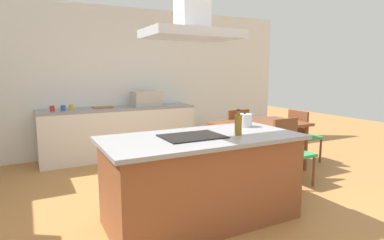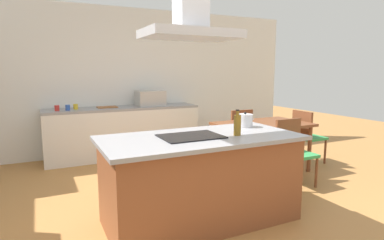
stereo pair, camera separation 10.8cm
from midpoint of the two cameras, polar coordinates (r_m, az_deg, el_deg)
name	(u,v)px [view 1 (the left image)]	position (r m, az deg, el deg)	size (l,w,h in m)	color
ground	(152,178)	(4.80, -7.85, -10.15)	(16.00, 16.00, 0.00)	#AD753D
wall_back	(117,81)	(6.22, -13.60, 6.70)	(7.20, 0.10, 2.70)	white
kitchen_island	(202,178)	(3.35, 0.84, -10.35)	(2.01, 0.99, 0.90)	brown
cooktop	(192,136)	(3.18, -0.94, -2.92)	(0.60, 0.44, 0.01)	black
tea_kettle	(245,120)	(3.79, 8.52, -0.04)	(0.23, 0.18, 0.18)	silver
olive_oil_bottle	(238,124)	(3.28, 7.29, -0.76)	(0.07, 0.07, 0.26)	olive
back_counter	(120,132)	(5.94, -13.21, -2.12)	(2.70, 0.62, 0.90)	silver
countertop_microwave	(146,98)	(6.01, -8.64, 3.82)	(0.50, 0.38, 0.28)	#B2AFAA
coffee_mug_red	(52,109)	(5.65, -24.10, 1.87)	(0.08, 0.08, 0.09)	red
coffee_mug_blue	(63,108)	(5.66, -22.44, 1.98)	(0.08, 0.08, 0.09)	#2D56B2
coffee_mug_yellow	(71,107)	(5.75, -21.20, 2.15)	(0.08, 0.08, 0.09)	gold
cutting_board	(103,107)	(5.86, -16.05, 2.17)	(0.34, 0.24, 0.02)	#995B33
dining_table	(260,128)	(5.08, 11.32, -1.39)	(1.40, 0.90, 0.75)	brown
chair_at_right_end	(302,133)	(5.72, 18.45, -2.16)	(0.42, 0.42, 0.89)	#33934C
chair_facing_back_wall	(235,131)	(5.64, 7.04, -1.93)	(0.42, 0.42, 0.89)	#33934C
chair_facing_island	(290,147)	(4.63, 16.44, -4.59)	(0.42, 0.42, 0.89)	#33934C
range_hood	(192,11)	(3.16, -0.99, 18.83)	(0.90, 0.55, 0.78)	#ADADB2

